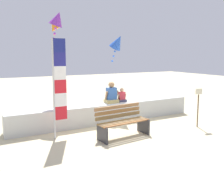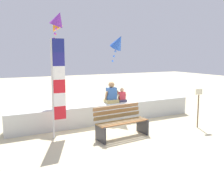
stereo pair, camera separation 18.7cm
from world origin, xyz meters
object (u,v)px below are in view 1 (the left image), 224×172
Objects in this scene: park_bench at (122,122)px; kite_orange at (54,25)px; person_child at (122,96)px; person_adult at (111,95)px; kite_purple at (57,19)px; sign_post at (198,104)px; kite_blue at (118,42)px; flag_banner at (58,83)px.

kite_orange is (-0.93, 3.63, 3.09)m from park_bench.
person_adult is at bearing -179.96° from person_child.
kite_purple is 5.63m from sign_post.
kite_purple is at bearing -96.96° from kite_orange.
kite_purple reaches higher than person_adult.
person_adult is 0.59× the size of sign_post.
kite_purple is at bearing 110.07° from park_bench.
kite_blue is at bearing -32.77° from kite_orange.
sign_post is at bearing -40.94° from kite_purple.
kite_blue is (2.16, -0.52, -0.78)m from kite_purple.
kite_purple is 0.85× the size of sign_post.
person_child is at bearing -47.61° from kite_orange.
person_adult is 1.50× the size of person_child.
kite_orange reaches higher than kite_blue.
park_bench is at bearing -24.18° from flag_banner.
park_bench is 1.48× the size of kite_purple.
park_bench is at bearing -69.93° from kite_purple.
flag_banner is 2.99m from kite_purple.
kite_orange is (-1.43, 2.03, 2.55)m from person_adult.
sign_post is (4.28, -1.09, -0.81)m from flag_banner.
kite_orange is at bearing 125.11° from person_adult.
kite_orange is at bearing 104.42° from park_bench.
person_adult is (0.49, 1.61, 0.54)m from park_bench.
kite_blue is at bearing 47.78° from person_adult.
kite_blue is (2.06, -1.33, -0.68)m from kite_orange.
flag_banner is at bearing -106.18° from kite_purple.
person_adult is 0.27× the size of flag_banner.
kite_purple is 0.82m from kite_orange.
person_adult reaches higher than sign_post.
person_adult is 3.29m from kite_purple.
park_bench is 1.45× the size of kite_blue.
person_child is (0.92, 1.61, 0.44)m from park_bench.
kite_purple is (-1.95, 1.22, 2.75)m from person_child.
person_child is 3.59m from kite_purple.
kite_orange is at bearing 131.82° from sign_post.
kite_blue reaches higher than park_bench.
kite_orange is at bearing 147.23° from kite_blue.
park_bench is at bearing -75.58° from kite_orange.
flag_banner is 2.20× the size of sign_post.
person_adult is 0.70× the size of kite_purple.
kite_orange reaches higher than person_adult.
person_adult is at bearing 22.25° from flag_banner.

